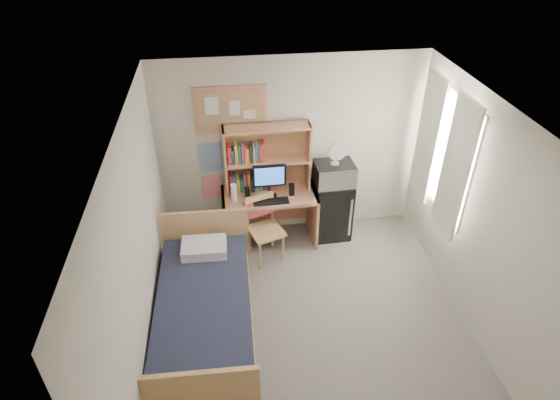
{
  "coord_description": "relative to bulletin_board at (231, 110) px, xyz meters",
  "views": [
    {
      "loc": [
        -0.89,
        -3.55,
        4.31
      ],
      "look_at": [
        -0.26,
        1.2,
        1.07
      ],
      "focal_mm": 30.0,
      "sensor_mm": 36.0,
      "label": 1
    }
  ],
  "objects": [
    {
      "name": "water_bottle",
      "position": [
        -0.04,
        -0.43,
        -0.98
      ],
      "size": [
        0.08,
        0.08,
        0.26
      ],
      "primitive_type": "cylinder",
      "rotation": [
        0.0,
        0.0,
        0.01
      ],
      "color": "white",
      "rests_on": "desk"
    },
    {
      "name": "desk_chair",
      "position": [
        0.35,
        -0.69,
        -1.45
      ],
      "size": [
        0.59,
        0.59,
        0.93
      ],
      "primitive_type": "cube",
      "rotation": [
        0.0,
        0.0,
        0.33
      ],
      "color": "tan",
      "rests_on": "floor"
    },
    {
      "name": "microwave",
      "position": [
        1.35,
        -0.28,
        -0.89
      ],
      "size": [
        0.54,
        0.42,
        0.31
      ],
      "primitive_type": "cube",
      "rotation": [
        0.0,
        0.0,
        0.03
      ],
      "color": "silver",
      "rests_on": "mini_fridge"
    },
    {
      "name": "monitor",
      "position": [
        0.44,
        -0.39,
        -0.88
      ],
      "size": [
        0.44,
        0.04,
        0.47
      ],
      "primitive_type": "cube",
      "rotation": [
        0.0,
        0.0,
        0.01
      ],
      "color": "black",
      "rests_on": "desk"
    },
    {
      "name": "wall_right",
      "position": [
        2.58,
        -2.08,
        -0.62
      ],
      "size": [
        0.04,
        4.2,
        2.6
      ],
      "primitive_type": "cube",
      "color": "beige",
      "rests_on": "floor"
    },
    {
      "name": "hoodie",
      "position": [
        0.29,
        -0.5,
        -1.2
      ],
      "size": [
        0.45,
        0.26,
        0.2
      ],
      "primitive_type": "cube",
      "rotation": [
        0.0,
        0.0,
        0.33
      ],
      "color": "#E5575A",
      "rests_on": "desk_chair"
    },
    {
      "name": "poster_wave",
      "position": [
        -0.32,
        0.01,
        -0.67
      ],
      "size": [
        0.3,
        0.01,
        0.42
      ],
      "primitive_type": "cube",
      "color": "#284EA1",
      "rests_on": "wall_back"
    },
    {
      "name": "keyboard",
      "position": [
        0.44,
        -0.53,
        -1.1
      ],
      "size": [
        0.48,
        0.16,
        0.02
      ],
      "primitive_type": "cube",
      "rotation": [
        0.0,
        0.0,
        0.01
      ],
      "color": "black",
      "rests_on": "desk"
    },
    {
      "name": "bulletin_board",
      "position": [
        0.0,
        0.0,
        0.0
      ],
      "size": [
        0.94,
        0.03,
        0.64
      ],
      "primitive_type": "cube",
      "color": "tan",
      "rests_on": "wall_back"
    },
    {
      "name": "wall_back",
      "position": [
        0.78,
        0.02,
        -0.62
      ],
      "size": [
        3.6,
        0.04,
        2.6
      ],
      "primitive_type": "cube",
      "color": "beige",
      "rests_on": "floor"
    },
    {
      "name": "wall_left",
      "position": [
        -1.02,
        -2.08,
        -0.62
      ],
      "size": [
        0.04,
        4.2,
        2.6
      ],
      "primitive_type": "cube",
      "color": "beige",
      "rests_on": "floor"
    },
    {
      "name": "desk",
      "position": [
        0.44,
        -0.33,
        -1.52
      ],
      "size": [
        1.3,
        0.66,
        0.81
      ],
      "primitive_type": "cube",
      "rotation": [
        0.0,
        0.0,
        0.01
      ],
      "color": "tan",
      "rests_on": "floor"
    },
    {
      "name": "speaker_left",
      "position": [
        0.14,
        -0.39,
        -1.03
      ],
      "size": [
        0.07,
        0.07,
        0.16
      ],
      "primitive_type": "cube",
      "rotation": [
        0.0,
        0.0,
        0.01
      ],
      "color": "black",
      "rests_on": "desk"
    },
    {
      "name": "curtain_left",
      "position": [
        2.5,
        -1.28,
        -0.32
      ],
      "size": [
        0.04,
        0.55,
        1.7
      ],
      "primitive_type": "cube",
      "color": "white",
      "rests_on": "wall_right"
    },
    {
      "name": "speaker_right",
      "position": [
        0.74,
        -0.38,
        -1.03
      ],
      "size": [
        0.07,
        0.07,
        0.17
      ],
      "primitive_type": "cube",
      "rotation": [
        0.0,
        0.0,
        0.01
      ],
      "color": "black",
      "rests_on": "desk"
    },
    {
      "name": "curtain_right",
      "position": [
        2.5,
        -0.48,
        -0.32
      ],
      "size": [
        0.04,
        0.55,
        1.7
      ],
      "primitive_type": "cube",
      "color": "white",
      "rests_on": "wall_right"
    },
    {
      "name": "desk_fan",
      "position": [
        1.35,
        -0.28,
        -0.58
      ],
      "size": [
        0.25,
        0.25,
        0.3
      ],
      "primitive_type": "cylinder",
      "rotation": [
        0.0,
        0.0,
        0.03
      ],
      "color": "white",
      "rests_on": "microwave"
    },
    {
      "name": "ceiling",
      "position": [
        0.78,
        -2.08,
        0.68
      ],
      "size": [
        3.6,
        4.2,
        0.02
      ],
      "primitive_type": "cube",
      "color": "white",
      "rests_on": "wall_back"
    },
    {
      "name": "floor",
      "position": [
        0.78,
        -2.08,
        -1.93
      ],
      "size": [
        3.6,
        4.2,
        0.02
      ],
      "primitive_type": "cube",
      "color": "gray",
      "rests_on": "ground"
    },
    {
      "name": "bed",
      "position": [
        -0.47,
        -1.92,
        -1.63
      ],
      "size": [
        1.11,
        2.15,
        0.58
      ],
      "primitive_type": "cube",
      "rotation": [
        0.0,
        0.0,
        -0.03
      ],
      "color": "#1A1D2F",
      "rests_on": "floor"
    },
    {
      "name": "window_unit",
      "position": [
        2.53,
        -0.88,
        -0.32
      ],
      "size": [
        0.1,
        1.4,
        1.7
      ],
      "primitive_type": "cube",
      "color": "white",
      "rests_on": "wall_right"
    },
    {
      "name": "pillow",
      "position": [
        -0.45,
        -1.17,
        -1.27
      ],
      "size": [
        0.55,
        0.39,
        0.13
      ],
      "primitive_type": "cube",
      "rotation": [
        0.0,
        0.0,
        -0.03
      ],
      "color": "white",
      "rests_on": "bed"
    },
    {
      "name": "mini_fridge",
      "position": [
        1.34,
        -0.26,
        -1.48
      ],
      "size": [
        0.54,
        0.54,
        0.88
      ],
      "primitive_type": "cube",
      "rotation": [
        0.0,
        0.0,
        0.03
      ],
      "color": "black",
      "rests_on": "floor"
    },
    {
      "name": "hutch",
      "position": [
        0.44,
        -0.18,
        -0.64
      ],
      "size": [
        1.15,
        0.31,
        0.94
      ],
      "primitive_type": "cube",
      "rotation": [
        0.0,
        0.0,
        0.01
      ],
      "color": "tan",
      "rests_on": "desk"
    },
    {
      "name": "poster_japan",
      "position": [
        -0.32,
        0.01,
        -1.14
      ],
      "size": [
        0.28,
        0.01,
        0.36
      ],
      "primitive_type": "cube",
      "color": "red",
      "rests_on": "wall_back"
    }
  ]
}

